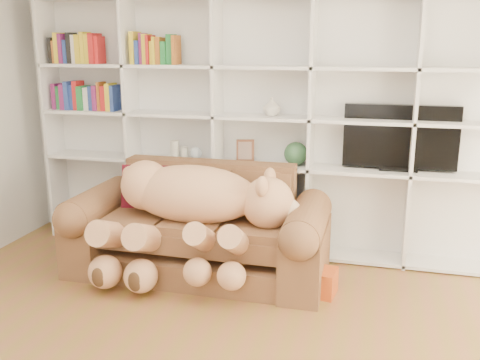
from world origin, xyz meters
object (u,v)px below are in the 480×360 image
(teddy_bear, at_px, (191,207))
(gift_box, at_px, (319,282))
(tv, at_px, (400,138))
(sofa, at_px, (199,233))

(teddy_bear, relative_size, gift_box, 6.31)
(teddy_bear, height_order, tv, tv)
(sofa, bearing_deg, tv, 22.42)
(sofa, bearing_deg, gift_box, -9.55)
(gift_box, distance_m, tv, 1.47)
(tv, bearing_deg, teddy_bear, -152.34)
(teddy_bear, xyz_separation_m, tv, (1.65, 0.87, 0.51))
(tv, bearing_deg, sofa, -157.58)
(teddy_bear, xyz_separation_m, gift_box, (1.08, 0.00, -0.54))
(sofa, distance_m, tv, 1.95)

